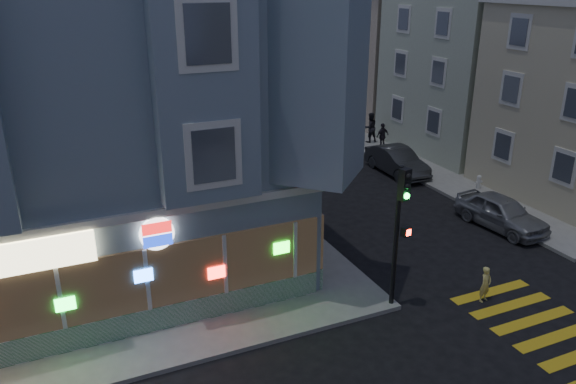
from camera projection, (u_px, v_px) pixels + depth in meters
ground at (353, 370)px, 15.72m from camera, size 120.00×120.00×0.00m
sidewalk_ne at (459, 116)px, 44.05m from camera, size 24.00×42.00×0.15m
corner_building at (68, 107)px, 20.70m from camera, size 14.60×14.60×11.40m
row_house_b at (499, 61)px, 34.84m from camera, size 12.00×8.60×10.50m
row_house_c at (411, 56)px, 42.77m from camera, size 12.00×8.60×9.00m
row_house_d at (352, 35)px, 50.17m from camera, size 12.00×8.60×10.50m
utility_pole at (331, 61)px, 39.01m from camera, size 2.20×0.30×9.00m
street_tree_near at (297, 62)px, 44.51m from camera, size 3.00×3.00×5.30m
street_tree_far at (260, 51)px, 51.33m from camera, size 3.00×3.00×5.30m
running_child at (486, 284)px, 18.86m from camera, size 0.52×0.40×1.27m
pedestrian_a at (370, 128)px, 36.48m from camera, size 0.95×0.75×1.94m
pedestrian_b at (382, 136)px, 35.15m from camera, size 1.00×0.54×1.62m
parked_car_a at (501, 212)px, 24.37m from camera, size 2.11×4.44×1.46m
parked_car_b at (397, 161)px, 31.10m from camera, size 1.64×4.53×1.49m
parked_car_c at (300, 119)px, 40.40m from camera, size 2.57×5.02×1.40m
parked_car_d at (280, 104)px, 45.10m from camera, size 2.84×5.26×1.40m
traffic_signal at (401, 214)px, 17.43m from camera, size 0.59×0.54×4.80m
fire_hydrant at (479, 181)px, 28.68m from camera, size 0.40×0.23×0.70m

